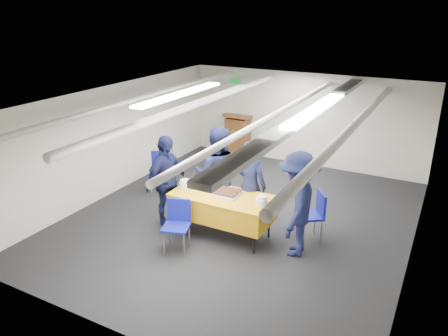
{
  "coord_description": "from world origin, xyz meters",
  "views": [
    {
      "loc": [
        3.23,
        -6.73,
        3.85
      ],
      "look_at": [
        -0.27,
        -0.2,
        1.05
      ],
      "focal_mm": 35.0,
      "sensor_mm": 36.0,
      "label": 1
    }
  ],
  "objects_px": {
    "chair_left": "(160,167)",
    "sailor_c": "(166,181)",
    "chair_near": "(177,220)",
    "chair_right": "(315,211)",
    "podium": "(238,136)",
    "sailor_b": "(217,174)",
    "sailor_d": "(297,204)",
    "serving_table": "(222,206)",
    "sheet_cake": "(226,193)",
    "sailor_a": "(250,186)"
  },
  "relations": [
    {
      "from": "sailor_d",
      "to": "chair_near",
      "type": "bearing_deg",
      "value": -74.54
    },
    {
      "from": "sailor_a",
      "to": "sailor_d",
      "type": "height_order",
      "value": "sailor_d"
    },
    {
      "from": "sheet_cake",
      "to": "chair_right",
      "type": "bearing_deg",
      "value": 23.08
    },
    {
      "from": "sheet_cake",
      "to": "chair_right",
      "type": "distance_m",
      "value": 1.55
    },
    {
      "from": "chair_right",
      "to": "sailor_c",
      "type": "xyz_separation_m",
      "value": [
        -2.56,
        -0.72,
        0.32
      ]
    },
    {
      "from": "chair_near",
      "to": "chair_left",
      "type": "xyz_separation_m",
      "value": [
        -1.69,
        1.86,
        0.0
      ]
    },
    {
      "from": "chair_right",
      "to": "sailor_c",
      "type": "bearing_deg",
      "value": -164.39
    },
    {
      "from": "sailor_a",
      "to": "sailor_d",
      "type": "bearing_deg",
      "value": 158.3
    },
    {
      "from": "chair_right",
      "to": "sailor_d",
      "type": "relative_size",
      "value": 0.5
    },
    {
      "from": "sheet_cake",
      "to": "sailor_b",
      "type": "distance_m",
      "value": 0.65
    },
    {
      "from": "chair_left",
      "to": "sailor_c",
      "type": "height_order",
      "value": "sailor_c"
    },
    {
      "from": "chair_left",
      "to": "sailor_b",
      "type": "relative_size",
      "value": 0.48
    },
    {
      "from": "sailor_b",
      "to": "sailor_c",
      "type": "xyz_separation_m",
      "value": [
        -0.73,
        -0.6,
        -0.06
      ]
    },
    {
      "from": "serving_table",
      "to": "sailor_c",
      "type": "distance_m",
      "value": 1.15
    },
    {
      "from": "chair_near",
      "to": "sailor_a",
      "type": "relative_size",
      "value": 0.52
    },
    {
      "from": "serving_table",
      "to": "sailor_a",
      "type": "xyz_separation_m",
      "value": [
        0.31,
        0.46,
        0.27
      ]
    },
    {
      "from": "chair_near",
      "to": "sailor_b",
      "type": "relative_size",
      "value": 0.48
    },
    {
      "from": "sailor_b",
      "to": "chair_left",
      "type": "bearing_deg",
      "value": -40.53
    },
    {
      "from": "chair_left",
      "to": "sailor_b",
      "type": "bearing_deg",
      "value": -18.77
    },
    {
      "from": "chair_right",
      "to": "sailor_b",
      "type": "height_order",
      "value": "sailor_b"
    },
    {
      "from": "serving_table",
      "to": "sailor_b",
      "type": "distance_m",
      "value": 0.73
    },
    {
      "from": "sailor_c",
      "to": "sailor_d",
      "type": "relative_size",
      "value": 0.98
    },
    {
      "from": "sheet_cake",
      "to": "serving_table",
      "type": "bearing_deg",
      "value": -144.96
    },
    {
      "from": "podium",
      "to": "chair_near",
      "type": "bearing_deg",
      "value": -75.73
    },
    {
      "from": "chair_left",
      "to": "sailor_c",
      "type": "xyz_separation_m",
      "value": [
        1.01,
        -1.19,
        0.32
      ]
    },
    {
      "from": "sailor_a",
      "to": "sailor_c",
      "type": "distance_m",
      "value": 1.52
    },
    {
      "from": "sailor_d",
      "to": "serving_table",
      "type": "bearing_deg",
      "value": -97.04
    },
    {
      "from": "sheet_cake",
      "to": "sailor_d",
      "type": "xyz_separation_m",
      "value": [
        1.28,
        0.02,
        0.06
      ]
    },
    {
      "from": "sailor_c",
      "to": "chair_near",
      "type": "bearing_deg",
      "value": -128.89
    },
    {
      "from": "chair_right",
      "to": "sheet_cake",
      "type": "bearing_deg",
      "value": -156.92
    },
    {
      "from": "sheet_cake",
      "to": "sailor_c",
      "type": "bearing_deg",
      "value": -174.14
    },
    {
      "from": "chair_near",
      "to": "chair_left",
      "type": "bearing_deg",
      "value": 132.31
    },
    {
      "from": "podium",
      "to": "chair_left",
      "type": "xyz_separation_m",
      "value": [
        -0.54,
        -2.66,
        -0.08
      ]
    },
    {
      "from": "chair_near",
      "to": "sailor_a",
      "type": "distance_m",
      "value": 1.46
    },
    {
      "from": "chair_left",
      "to": "sailor_c",
      "type": "relative_size",
      "value": 0.51
    },
    {
      "from": "serving_table",
      "to": "sailor_b",
      "type": "relative_size",
      "value": 0.97
    },
    {
      "from": "serving_table",
      "to": "chair_near",
      "type": "distance_m",
      "value": 0.87
    },
    {
      "from": "chair_right",
      "to": "sailor_c",
      "type": "relative_size",
      "value": 0.51
    },
    {
      "from": "serving_table",
      "to": "sailor_d",
      "type": "height_order",
      "value": "sailor_d"
    },
    {
      "from": "sheet_cake",
      "to": "podium",
      "type": "distance_m",
      "value": 4.07
    },
    {
      "from": "sailor_a",
      "to": "sailor_d",
      "type": "xyz_separation_m",
      "value": [
        1.02,
        -0.41,
        0.04
      ]
    },
    {
      "from": "sheet_cake",
      "to": "sailor_a",
      "type": "relative_size",
      "value": 0.29
    },
    {
      "from": "chair_left",
      "to": "sailor_c",
      "type": "distance_m",
      "value": 1.59
    },
    {
      "from": "sailor_a",
      "to": "sailor_c",
      "type": "bearing_deg",
      "value": 21.45
    },
    {
      "from": "chair_near",
      "to": "chair_right",
      "type": "height_order",
      "value": "same"
    },
    {
      "from": "sailor_c",
      "to": "sailor_a",
      "type": "bearing_deg",
      "value": -63.25
    },
    {
      "from": "serving_table",
      "to": "sheet_cake",
      "type": "height_order",
      "value": "sheet_cake"
    },
    {
      "from": "serving_table",
      "to": "podium",
      "type": "height_order",
      "value": "podium"
    },
    {
      "from": "sailor_a",
      "to": "sailor_b",
      "type": "distance_m",
      "value": 0.7
    },
    {
      "from": "chair_near",
      "to": "chair_left",
      "type": "distance_m",
      "value": 2.51
    }
  ]
}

